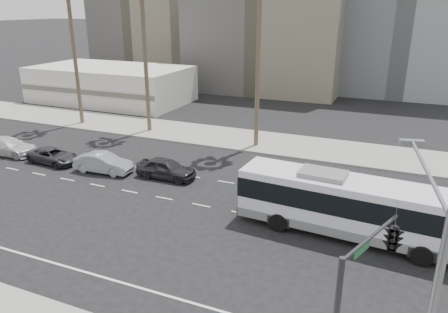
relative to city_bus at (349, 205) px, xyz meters
The scene contains 12 objects.
ground 7.23m from the city_bus, behind, with size 700.00×700.00×0.00m, color black.
sidewalk_north 17.24m from the city_bus, 113.89° to the left, with size 120.00×7.00×0.15m, color gray.
commercial_low 45.26m from the city_bus, 144.70° to the left, with size 22.00×12.16×5.00m.
midrise_beige_west 49.47m from the city_bus, 112.75° to the left, with size 24.00×18.00×18.00m, color #5C5852.
midrise_gray_center 53.32m from the city_bus, 88.83° to the left, with size 20.00×20.00×26.00m, color slate.
midrise_beige_far 67.57m from the city_bus, 131.85° to the left, with size 18.00×16.00×15.00m, color #5C5852.
city_bus is the anchor object (origin of this frame).
car_a 15.21m from the city_bus, 166.29° to the left, with size 4.91×1.98×1.67m, color #252528.
car_b 20.44m from the city_bus, behind, with size 4.95×1.73×1.63m, color gray.
car_c 25.91m from the city_bus, behind, with size 4.87×2.25×1.35m, color #2E2E32.
car_d 31.38m from the city_bus, behind, with size 5.59×2.27×1.62m, color silver.
traffic_signal 11.34m from the city_bus, 78.12° to the right, with size 3.11×4.33×6.77m.
Camera 1 is at (8.90, -24.05, 13.22)m, focal length 33.93 mm.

